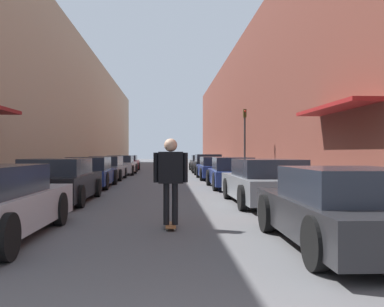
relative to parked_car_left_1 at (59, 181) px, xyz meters
name	(u,v)px	position (x,y,z in m)	size (l,w,h in m)	color
ground	(164,175)	(3.06, 14.94, -0.64)	(145.77, 145.77, 0.00)	#515154
curb_strip_left	(103,170)	(-1.90, 21.57, -0.58)	(1.80, 66.26, 0.12)	gray
curb_strip_right	(226,170)	(8.01, 21.57, -0.58)	(1.80, 66.26, 0.12)	gray
building_row_left	(66,110)	(-4.80, 21.57, 4.24)	(4.90, 66.26, 9.75)	tan
building_row_right	(261,107)	(10.91, 21.57, 4.58)	(4.90, 66.26, 10.43)	brown
parked_car_left_1	(59,181)	(0.00, 0.00, 0.00)	(1.99, 4.59, 1.32)	black
parked_car_left_2	(90,173)	(-0.05, 5.52, 0.00)	(1.91, 4.80, 1.30)	navy
parked_car_left_3	(107,168)	(-0.06, 10.69, -0.02)	(1.86, 4.29, 1.30)	gray
parked_car_left_4	(121,165)	(0.13, 16.15, 0.00)	(1.90, 4.40, 1.30)	#B7B7BC
parked_car_left_5	(127,163)	(-0.01, 21.73, -0.01)	(1.93, 4.34, 1.28)	maroon
parked_car_right_0	(344,209)	(6.05, -6.51, -0.02)	(2.01, 4.34, 1.26)	#232326
parked_car_right_1	(266,182)	(6.13, -0.82, 0.00)	(2.04, 4.62, 1.31)	gray
parked_car_right_2	(232,173)	(5.98, 4.81, -0.01)	(1.87, 4.40, 1.30)	navy
parked_car_right_3	(215,168)	(5.95, 10.76, -0.02)	(1.93, 4.44, 1.25)	navy
parked_car_right_4	(208,165)	(6.05, 16.35, 0.03)	(2.02, 4.14, 1.37)	black
parked_car_right_5	(201,163)	(6.09, 22.13, -0.01)	(1.91, 4.65, 1.29)	#232326
skateboarder	(171,173)	(3.33, -4.62, 0.46)	(0.68, 0.78, 1.78)	brown
traffic_light	(245,136)	(7.44, 9.73, 1.77)	(0.16, 0.22, 3.72)	#2D2D2D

